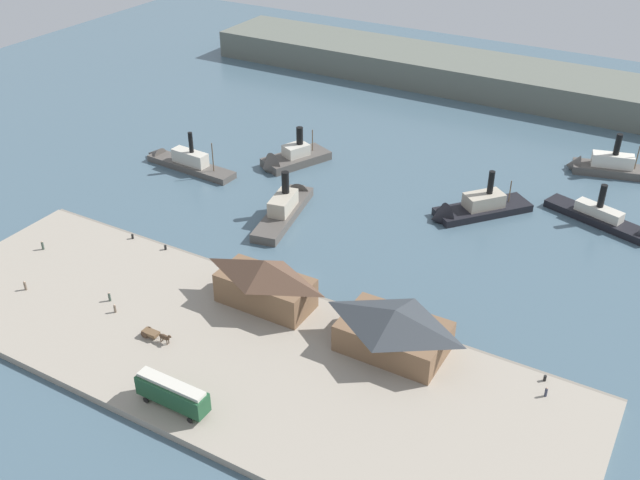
% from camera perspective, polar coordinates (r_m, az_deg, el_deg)
% --- Properties ---
extents(ground_plane, '(320.00, 320.00, 0.00)m').
position_cam_1_polar(ground_plane, '(127.62, -1.48, -3.30)').
color(ground_plane, '#476070').
extents(quay_promenade, '(110.00, 36.00, 1.20)m').
position_cam_1_polar(quay_promenade, '(112.94, -7.33, -8.53)').
color(quay_promenade, '#9E9384').
rests_on(quay_promenade, ground).
extents(seawall_edge, '(110.00, 0.80, 1.00)m').
position_cam_1_polar(seawall_edge, '(124.84, -2.34, -3.92)').
color(seawall_edge, gray).
rests_on(seawall_edge, ground).
extents(ferry_shed_central_terminal, '(15.92, 7.83, 8.47)m').
position_cam_1_polar(ferry_shed_central_terminal, '(118.22, -4.31, -3.30)').
color(ferry_shed_central_terminal, brown).
rests_on(ferry_shed_central_terminal, quay_promenade).
extents(ferry_shed_customs_shed, '(16.02, 10.65, 7.19)m').
position_cam_1_polar(ferry_shed_customs_shed, '(109.67, 5.81, -6.96)').
color(ferry_shed_customs_shed, brown).
rests_on(ferry_shed_customs_shed, quay_promenade).
extents(street_tram, '(10.93, 2.86, 4.36)m').
position_cam_1_polar(street_tram, '(102.46, -11.49, -11.63)').
color(street_tram, '#1E4C2D').
rests_on(street_tram, quay_promenade).
extents(horse_cart, '(5.59, 1.51, 1.87)m').
position_cam_1_polar(horse_cart, '(115.26, -12.71, -7.23)').
color(horse_cart, brown).
rests_on(horse_cart, quay_promenade).
extents(pedestrian_near_cart, '(0.41, 0.41, 1.68)m').
position_cam_1_polar(pedestrian_near_cart, '(125.49, -16.15, -4.30)').
color(pedestrian_near_cart, '#3D4C42').
rests_on(pedestrian_near_cart, quay_promenade).
extents(pedestrian_walking_east, '(0.43, 0.43, 1.74)m').
position_cam_1_polar(pedestrian_walking_east, '(132.83, -22.08, -3.34)').
color(pedestrian_walking_east, '#6B5B4C').
rests_on(pedestrian_walking_east, quay_promenade).
extents(pedestrian_walking_west, '(0.39, 0.39, 1.56)m').
position_cam_1_polar(pedestrian_walking_west, '(107.92, 17.27, -11.30)').
color(pedestrian_walking_west, '#33384C').
rests_on(pedestrian_walking_west, quay_promenade).
extents(pedestrian_near_west_shed, '(0.38, 0.38, 1.55)m').
position_cam_1_polar(pedestrian_near_west_shed, '(122.62, -15.75, -5.20)').
color(pedestrian_near_west_shed, '#6B5B4C').
rests_on(pedestrian_near_west_shed, quay_promenade).
extents(pedestrian_near_east_shed, '(0.44, 0.44, 1.77)m').
position_cam_1_polar(pedestrian_near_east_shed, '(143.30, -20.89, -0.41)').
color(pedestrian_near_east_shed, '#3D4C42').
rests_on(pedestrian_near_east_shed, quay_promenade).
extents(mooring_post_west, '(0.44, 0.44, 0.90)m').
position_cam_1_polar(mooring_post_west, '(141.83, -14.46, 0.27)').
color(mooring_post_west, black).
rests_on(mooring_post_west, quay_promenade).
extents(mooring_post_east, '(0.44, 0.44, 0.90)m').
position_cam_1_polar(mooring_post_east, '(137.00, -12.01, -0.57)').
color(mooring_post_east, black).
rests_on(mooring_post_east, quay_promenade).
extents(mooring_post_center_east, '(0.44, 0.44, 0.90)m').
position_cam_1_polar(mooring_post_center_east, '(110.50, 17.19, -10.29)').
color(mooring_post_center_east, black).
rests_on(mooring_post_center_east, quay_promenade).
extents(ferry_approaching_west, '(18.54, 20.47, 11.29)m').
position_cam_1_polar(ferry_approaching_west, '(150.18, 11.74, 2.36)').
color(ferry_approaching_west, black).
rests_on(ferry_approaching_west, ground).
extents(ferry_approaching_east, '(12.87, 18.11, 10.72)m').
position_cam_1_polar(ferry_approaching_east, '(168.14, -2.49, 6.31)').
color(ferry_approaching_east, '#514C47').
rests_on(ferry_approaching_east, ground).
extents(ferry_mid_harbor, '(25.13, 6.05, 10.59)m').
position_cam_1_polar(ferry_mid_harbor, '(170.28, -10.75, 6.08)').
color(ferry_mid_harbor, '#514C47').
rests_on(ferry_mid_harbor, ground).
extents(ferry_near_quay, '(18.52, 9.46, 11.14)m').
position_cam_1_polar(ferry_near_quay, '(176.29, 21.25, 5.43)').
color(ferry_near_quay, '#514C47').
rests_on(ferry_near_quay, ground).
extents(ferry_moored_east, '(23.91, 11.58, 9.59)m').
position_cam_1_polar(ferry_moored_east, '(153.98, 21.76, 1.34)').
color(ferry_moored_east, black).
rests_on(ferry_moored_east, ground).
extents(ferry_moored_west, '(9.70, 24.74, 10.93)m').
position_cam_1_polar(ferry_moored_west, '(148.26, -2.55, 2.75)').
color(ferry_moored_west, '#514C47').
rests_on(ferry_moored_west, ground).
extents(far_headland, '(180.00, 24.00, 8.00)m').
position_cam_1_polar(far_headland, '(217.87, 14.01, 12.11)').
color(far_headland, '#60665B').
rests_on(far_headland, ground).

